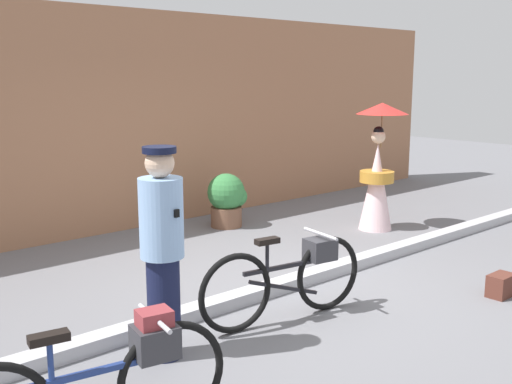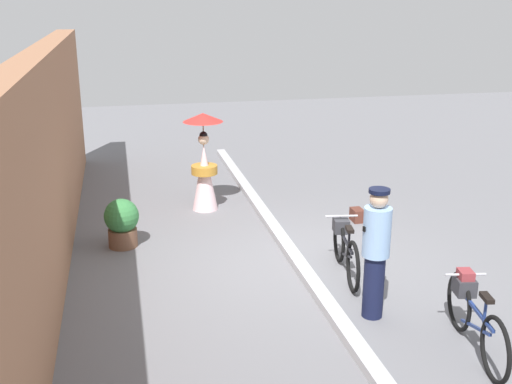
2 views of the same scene
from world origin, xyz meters
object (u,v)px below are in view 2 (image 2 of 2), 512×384
bicycle_near_officer (473,314)px  person_officer (376,250)px  backpack_on_pavement (357,215)px  bicycle_far_side (345,247)px  potted_plant_by_door (122,221)px  person_with_parasol (204,163)px

bicycle_near_officer → person_officer: size_ratio=1.05×
backpack_on_pavement → bicycle_near_officer: bearing=176.1°
bicycle_far_side → potted_plant_by_door: bicycle_far_side is taller
person_officer → potted_plant_by_door: (3.03, 3.02, -0.48)m
person_with_parasol → potted_plant_by_door: bearing=134.8°
bicycle_near_officer → backpack_on_pavement: 4.26m
backpack_on_pavement → person_officer: bearing=161.6°
backpack_on_pavement → person_with_parasol: bearing=63.8°
person_officer → backpack_on_pavement: person_officer is taller
person_officer → backpack_on_pavement: size_ratio=5.73×
bicycle_near_officer → bicycle_far_side: (2.22, 0.71, -0.03)m
potted_plant_by_door → person_with_parasol: bearing=-45.2°
bicycle_near_officer → bicycle_far_side: 2.33m
person_with_parasol → backpack_on_pavement: 2.97m
person_officer → potted_plant_by_door: bearing=44.8°
person_officer → person_with_parasol: 4.80m
bicycle_far_side → potted_plant_by_door: 3.57m
potted_plant_by_door → backpack_on_pavement: (0.27, -4.11, -0.30)m
bicycle_far_side → potted_plant_by_door: size_ratio=2.16×
bicycle_near_officer → backpack_on_pavement: size_ratio=5.99×
potted_plant_by_door → backpack_on_pavement: bearing=-86.3°
person_with_parasol → person_officer: bearing=-162.2°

